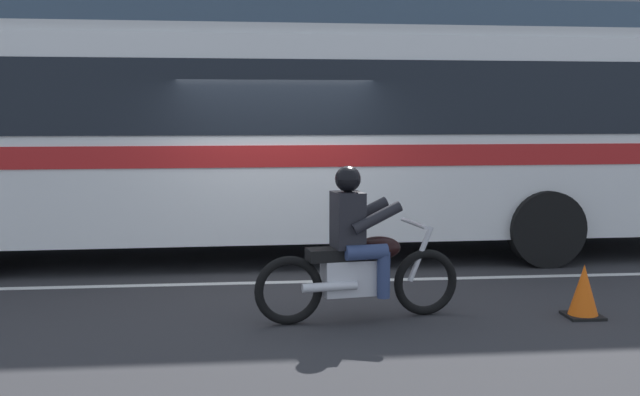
{
  "coord_description": "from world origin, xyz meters",
  "views": [
    {
      "loc": [
        -0.5,
        -10.02,
        2.1
      ],
      "look_at": [
        0.49,
        -0.78,
        1.06
      ],
      "focal_mm": 43.7,
      "sensor_mm": 36.0,
      "label": 1
    }
  ],
  "objects_px": {
    "motorcycle_with_rider": "(358,256)",
    "traffic_cone": "(584,292)",
    "transit_bus": "(275,127)",
    "fire_hydrant": "(455,196)"
  },
  "relations": [
    {
      "from": "fire_hydrant",
      "to": "transit_bus",
      "type": "bearing_deg",
      "value": -140.13
    },
    {
      "from": "transit_bus",
      "to": "motorcycle_with_rider",
      "type": "height_order",
      "value": "transit_bus"
    },
    {
      "from": "fire_hydrant",
      "to": "traffic_cone",
      "type": "bearing_deg",
      "value": -94.69
    },
    {
      "from": "motorcycle_with_rider",
      "to": "transit_bus",
      "type": "bearing_deg",
      "value": 100.18
    },
    {
      "from": "transit_bus",
      "to": "fire_hydrant",
      "type": "relative_size",
      "value": 17.56
    },
    {
      "from": "motorcycle_with_rider",
      "to": "traffic_cone",
      "type": "bearing_deg",
      "value": -3.72
    },
    {
      "from": "transit_bus",
      "to": "traffic_cone",
      "type": "relative_size",
      "value": 23.94
    },
    {
      "from": "motorcycle_with_rider",
      "to": "traffic_cone",
      "type": "height_order",
      "value": "motorcycle_with_rider"
    },
    {
      "from": "fire_hydrant",
      "to": "motorcycle_with_rider",
      "type": "bearing_deg",
      "value": -113.69
    },
    {
      "from": "traffic_cone",
      "to": "transit_bus",
      "type": "bearing_deg",
      "value": 128.32
    }
  ]
}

